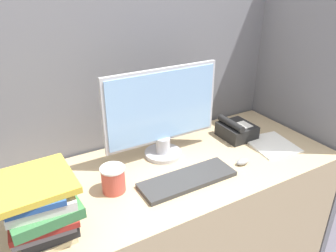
# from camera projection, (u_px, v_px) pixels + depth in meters

# --- Properties ---
(cubicle_panel_rear) EXTENTS (2.03, 0.04, 1.63)m
(cubicle_panel_rear) POSITION_uv_depth(u_px,v_px,m) (133.00, 123.00, 1.73)
(cubicle_panel_rear) COLOR slate
(cubicle_panel_rear) RESTS_ON ground_plane
(cubicle_panel_right) EXTENTS (0.04, 0.71, 1.63)m
(cubicle_panel_right) POSITION_uv_depth(u_px,v_px,m) (295.00, 113.00, 1.85)
(cubicle_panel_right) COLOR slate
(cubicle_panel_right) RESTS_ON ground_plane
(desk) EXTENTS (1.63, 0.65, 0.73)m
(desk) POSITION_uv_depth(u_px,v_px,m) (167.00, 231.00, 1.64)
(desk) COLOR tan
(desk) RESTS_ON ground_plane
(monitor) EXTENTS (0.57, 0.18, 0.43)m
(monitor) POSITION_uv_depth(u_px,v_px,m) (162.00, 114.00, 1.51)
(monitor) COLOR #B7B7BC
(monitor) RESTS_ON desk
(keyboard) EXTENTS (0.42, 0.14, 0.02)m
(keyboard) POSITION_uv_depth(u_px,v_px,m) (188.00, 179.00, 1.40)
(keyboard) COLOR #333333
(keyboard) RESTS_ON desk
(mouse) EXTENTS (0.07, 0.04, 0.03)m
(mouse) POSITION_uv_depth(u_px,v_px,m) (242.00, 162.00, 1.52)
(mouse) COLOR gray
(mouse) RESTS_ON desk
(coffee_cup) EXTENTS (0.10, 0.10, 0.11)m
(coffee_cup) POSITION_uv_depth(u_px,v_px,m) (113.00, 179.00, 1.32)
(coffee_cup) COLOR #BF4C3F
(coffee_cup) RESTS_ON desk
(book_stack) EXTENTS (0.24, 0.30, 0.22)m
(book_stack) POSITION_uv_depth(u_px,v_px,m) (39.00, 205.00, 1.08)
(book_stack) COLOR #C6B78C
(book_stack) RESTS_ON desk
(desk_telephone) EXTENTS (0.16, 0.18, 0.11)m
(desk_telephone) POSITION_uv_depth(u_px,v_px,m) (236.00, 130.00, 1.75)
(desk_telephone) COLOR black
(desk_telephone) RESTS_ON desk
(paper_pile) EXTENTS (0.24, 0.26, 0.01)m
(paper_pile) POSITION_uv_depth(u_px,v_px,m) (272.00, 145.00, 1.68)
(paper_pile) COLOR white
(paper_pile) RESTS_ON desk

